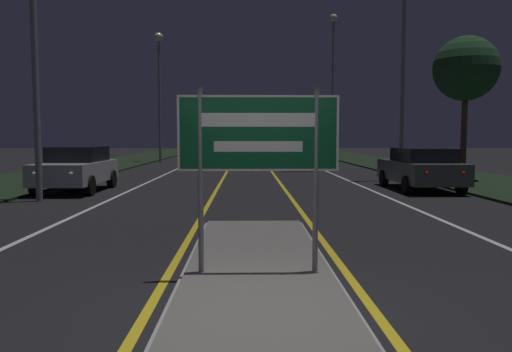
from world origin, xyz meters
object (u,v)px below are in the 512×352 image
(car_receding_3, at_px, (275,147))
(car_approaching_0, at_px, (77,168))
(car_receding_2, at_px, (278,150))
(streetlight_left_far, at_px, (159,72))
(car_receding_0, at_px, (421,168))
(streetlight_right_near, at_px, (404,15))
(highway_sign, at_px, (258,142))
(streetlight_right_far, at_px, (333,64))
(car_receding_1, at_px, (298,156))

(car_receding_3, height_order, car_approaching_0, car_approaching_0)
(car_receding_2, bearing_deg, streetlight_left_far, -150.28)
(car_receding_0, height_order, car_receding_3, car_receding_3)
(streetlight_left_far, xyz_separation_m, car_receding_2, (8.97, 5.12, -5.85))
(streetlight_right_near, distance_m, car_receding_0, 7.26)
(highway_sign, xyz_separation_m, streetlight_right_far, (6.69, 33.33, 5.80))
(highway_sign, height_order, car_approaching_0, highway_sign)
(streetlight_left_far, xyz_separation_m, car_receding_1, (9.34, -7.81, -5.83))
(car_receding_3, bearing_deg, streetlight_left_far, -119.85)
(streetlight_right_far, bearing_deg, car_approaching_0, -119.24)
(car_receding_1, height_order, car_approaching_0, car_approaching_0)
(streetlight_right_near, bearing_deg, streetlight_right_far, 89.30)
(streetlight_left_far, bearing_deg, streetlight_right_far, 12.19)
(car_receding_0, relative_size, car_receding_3, 1.08)
(car_receding_0, relative_size, car_receding_1, 0.97)
(streetlight_left_far, bearing_deg, car_receding_1, -39.90)
(highway_sign, relative_size, car_approaching_0, 0.57)
(highway_sign, xyz_separation_m, car_receding_3, (2.89, 46.85, -0.99))
(streetlight_left_far, bearing_deg, car_approaching_0, -88.42)
(streetlight_right_far, bearing_deg, car_receding_0, -91.85)
(streetlight_right_far, bearing_deg, car_receding_2, 151.68)
(streetlight_right_near, xyz_separation_m, car_receding_3, (-3.57, 32.07, -6.13))
(car_receding_3, distance_m, car_approaching_0, 37.18)
(streetlight_left_far, relative_size, streetlight_right_far, 0.82)
(car_receding_3, bearing_deg, car_receding_1, -90.13)
(car_receding_2, bearing_deg, car_receding_3, 87.87)
(car_receding_3, bearing_deg, streetlight_right_near, -83.64)
(car_receding_0, bearing_deg, car_receding_2, 98.08)
(highway_sign, height_order, streetlight_right_far, streetlight_right_far)
(streetlight_right_near, xyz_separation_m, car_receding_2, (-3.99, 20.82, -6.18))
(streetlight_right_near, xyz_separation_m, car_receding_0, (-0.50, -3.81, -6.16))
(car_receding_0, bearing_deg, car_receding_3, 94.90)
(car_receding_2, distance_m, car_receding_3, 11.25)
(streetlight_left_far, relative_size, car_approaching_0, 2.24)
(streetlight_left_far, xyz_separation_m, car_approaching_0, (0.54, -19.74, -5.81))
(streetlight_right_far, xyz_separation_m, car_receding_1, (-3.85, -10.66, -6.81))
(streetlight_right_far, distance_m, car_receding_3, 15.60)
(car_approaching_0, bearing_deg, streetlight_left_far, 91.58)
(streetlight_left_far, bearing_deg, car_receding_3, 60.15)
(car_receding_0, distance_m, car_receding_2, 24.88)
(car_receding_1, bearing_deg, streetlight_right_far, 70.11)
(streetlight_left_far, distance_m, car_approaching_0, 20.58)
(streetlight_right_near, bearing_deg, car_approaching_0, -161.98)
(highway_sign, relative_size, streetlight_right_near, 0.21)
(car_receding_3, relative_size, car_approaching_0, 0.99)
(streetlight_left_far, relative_size, car_receding_3, 2.26)
(car_approaching_0, bearing_deg, streetlight_right_near, 18.02)
(streetlight_right_near, relative_size, car_approaching_0, 2.70)
(highway_sign, distance_m, car_receding_0, 12.53)
(car_receding_0, relative_size, car_approaching_0, 1.06)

